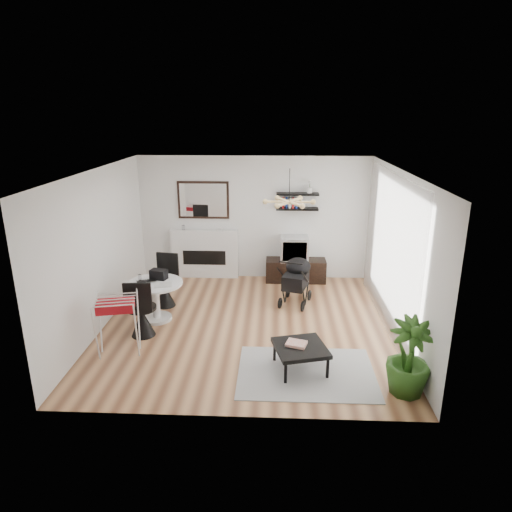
{
  "coord_description": "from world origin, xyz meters",
  "views": [
    {
      "loc": [
        0.49,
        -7.24,
        3.61
      ],
      "look_at": [
        0.14,
        0.4,
        1.16
      ],
      "focal_mm": 32.0,
      "sensor_mm": 36.0,
      "label": 1
    }
  ],
  "objects_px": {
    "crt_tv": "(294,248)",
    "potted_plant": "(409,357)",
    "tv_console": "(296,270)",
    "dining_table": "(156,295)",
    "stroller": "(296,282)",
    "fireplace": "(205,248)",
    "drying_rack": "(118,325)",
    "coffee_table": "(301,349)"
  },
  "relations": [
    {
      "from": "tv_console",
      "to": "potted_plant",
      "type": "height_order",
      "value": "potted_plant"
    },
    {
      "from": "tv_console",
      "to": "dining_table",
      "type": "distance_m",
      "value": 3.32
    },
    {
      "from": "crt_tv",
      "to": "coffee_table",
      "type": "bearing_deg",
      "value": -90.42
    },
    {
      "from": "coffee_table",
      "to": "dining_table",
      "type": "bearing_deg",
      "value": 148.24
    },
    {
      "from": "drying_rack",
      "to": "dining_table",
      "type": "bearing_deg",
      "value": 65.22
    },
    {
      "from": "crt_tv",
      "to": "stroller",
      "type": "bearing_deg",
      "value": -89.92
    },
    {
      "from": "tv_console",
      "to": "potted_plant",
      "type": "distance_m",
      "value": 4.36
    },
    {
      "from": "crt_tv",
      "to": "potted_plant",
      "type": "relative_size",
      "value": 0.57
    },
    {
      "from": "dining_table",
      "to": "drying_rack",
      "type": "distance_m",
      "value": 1.26
    },
    {
      "from": "tv_console",
      "to": "coffee_table",
      "type": "xyz_separation_m",
      "value": [
        -0.07,
        -3.64,
        0.09
      ]
    },
    {
      "from": "drying_rack",
      "to": "tv_console",
      "type": "bearing_deg",
      "value": 36.77
    },
    {
      "from": "fireplace",
      "to": "tv_console",
      "type": "distance_m",
      "value": 2.09
    },
    {
      "from": "fireplace",
      "to": "potted_plant",
      "type": "height_order",
      "value": "fireplace"
    },
    {
      "from": "drying_rack",
      "to": "stroller",
      "type": "xyz_separation_m",
      "value": [
        2.79,
        2.12,
        -0.07
      ]
    },
    {
      "from": "tv_console",
      "to": "crt_tv",
      "type": "bearing_deg",
      "value": -175.47
    },
    {
      "from": "stroller",
      "to": "potted_plant",
      "type": "relative_size",
      "value": 0.94
    },
    {
      "from": "dining_table",
      "to": "drying_rack",
      "type": "xyz_separation_m",
      "value": [
        -0.26,
        -1.23,
        0.02
      ]
    },
    {
      "from": "crt_tv",
      "to": "coffee_table",
      "type": "xyz_separation_m",
      "value": [
        -0.03,
        -3.64,
        -0.41
      ]
    },
    {
      "from": "crt_tv",
      "to": "drying_rack",
      "type": "xyz_separation_m",
      "value": [
        -2.79,
        -3.32,
        -0.26
      ]
    },
    {
      "from": "dining_table",
      "to": "coffee_table",
      "type": "height_order",
      "value": "dining_table"
    },
    {
      "from": "stroller",
      "to": "coffee_table",
      "type": "xyz_separation_m",
      "value": [
        -0.03,
        -2.43,
        -0.09
      ]
    },
    {
      "from": "fireplace",
      "to": "tv_console",
      "type": "xyz_separation_m",
      "value": [
        2.03,
        -0.16,
        -0.44
      ]
    },
    {
      "from": "dining_table",
      "to": "stroller",
      "type": "bearing_deg",
      "value": 19.23
    },
    {
      "from": "stroller",
      "to": "potted_plant",
      "type": "distance_m",
      "value": 3.24
    },
    {
      "from": "tv_console",
      "to": "dining_table",
      "type": "bearing_deg",
      "value": -140.87
    },
    {
      "from": "potted_plant",
      "to": "stroller",
      "type": "bearing_deg",
      "value": 114.79
    },
    {
      "from": "crt_tv",
      "to": "coffee_table",
      "type": "distance_m",
      "value": 3.66
    },
    {
      "from": "crt_tv",
      "to": "coffee_table",
      "type": "height_order",
      "value": "crt_tv"
    },
    {
      "from": "dining_table",
      "to": "drying_rack",
      "type": "relative_size",
      "value": 1.05
    },
    {
      "from": "dining_table",
      "to": "potted_plant",
      "type": "distance_m",
      "value": 4.4
    },
    {
      "from": "coffee_table",
      "to": "stroller",
      "type": "bearing_deg",
      "value": 89.34
    },
    {
      "from": "tv_console",
      "to": "crt_tv",
      "type": "height_order",
      "value": "crt_tv"
    },
    {
      "from": "tv_console",
      "to": "fireplace",
      "type": "bearing_deg",
      "value": 175.45
    },
    {
      "from": "fireplace",
      "to": "tv_console",
      "type": "relative_size",
      "value": 1.66
    },
    {
      "from": "drying_rack",
      "to": "stroller",
      "type": "bearing_deg",
      "value": 24.36
    },
    {
      "from": "tv_console",
      "to": "dining_table",
      "type": "relative_size",
      "value": 1.33
    },
    {
      "from": "coffee_table",
      "to": "potted_plant",
      "type": "relative_size",
      "value": 0.82
    },
    {
      "from": "stroller",
      "to": "crt_tv",
      "type": "bearing_deg",
      "value": 106.76
    },
    {
      "from": "tv_console",
      "to": "potted_plant",
      "type": "relative_size",
      "value": 1.23
    },
    {
      "from": "crt_tv",
      "to": "dining_table",
      "type": "bearing_deg",
      "value": -140.46
    },
    {
      "from": "tv_console",
      "to": "crt_tv",
      "type": "relative_size",
      "value": 2.18
    },
    {
      "from": "dining_table",
      "to": "coffee_table",
      "type": "bearing_deg",
      "value": -31.76
    }
  ]
}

